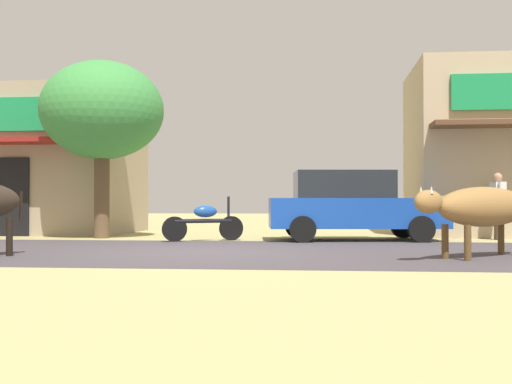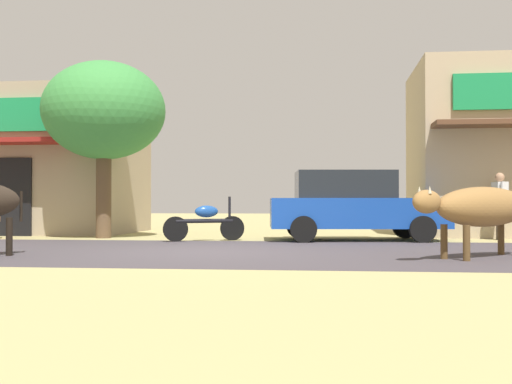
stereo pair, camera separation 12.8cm
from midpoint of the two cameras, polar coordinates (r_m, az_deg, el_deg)
name	(u,v)px [view 1 (the left image)]	position (r m, az deg, el deg)	size (l,w,h in m)	color
ground	(201,251)	(11.92, -5.17, -5.25)	(80.00, 80.00, 0.00)	tan
asphalt_road	(201,251)	(11.92, -5.17, -5.24)	(72.00, 6.32, 0.00)	#443E43
roadside_tree	(102,111)	(16.83, -13.69, 6.96)	(3.10, 3.10, 4.47)	brown
parked_hatchback_car	(352,205)	(15.44, 8.25, -1.13)	(4.27, 2.29, 1.64)	#1845A7
parked_motorcycle	(205,221)	(15.03, -4.82, -2.60)	(1.78, 0.94, 1.04)	black
cow_far_dark	(482,207)	(11.05, 19.10, -1.30)	(2.42, 2.18, 1.16)	olive
pedestrian_by_shop	(498,201)	(16.49, 20.44, -0.71)	(0.32, 0.61, 1.61)	brown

